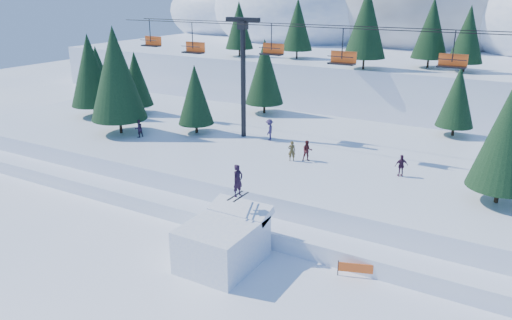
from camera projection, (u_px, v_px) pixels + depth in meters
The scene contains 10 objects.
ground at pixel (212, 286), 26.57m from camera, with size 160.00×160.00×0.00m, color white.
mid_shelf at pixel (337, 166), 40.89m from camera, with size 70.00×22.00×2.50m, color white.
berm at pixel (281, 220), 32.93m from camera, with size 70.00×6.00×1.10m, color white.
mountain_ridge at pixel (430, 22), 85.87m from camera, with size 119.00×61.15×26.46m.
jump_kicker at pixel (223, 241), 28.36m from camera, with size 3.77×5.14×5.59m.
chairlift at pixel (350, 68), 38.04m from camera, with size 46.32×3.21×10.28m.
conifer_stand at pixel (331, 96), 39.83m from camera, with size 62.44×18.49×9.59m.
distant_skiers at pixel (304, 141), 40.36m from camera, with size 30.31×8.99×1.86m.
banner_near at pixel (364, 269), 27.17m from camera, with size 2.70×0.99×0.90m.
banner_far at pixel (429, 276), 26.54m from camera, with size 2.65×1.13×0.90m.
Camera 1 is at (13.55, -18.66, 14.99)m, focal length 35.00 mm.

